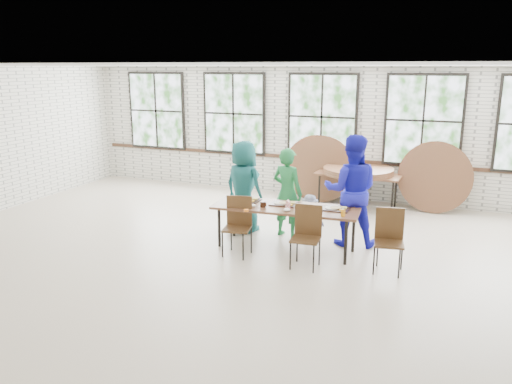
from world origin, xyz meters
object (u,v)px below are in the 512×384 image
storage_table (358,176)px  chair_near_left (238,221)px  dining_table (286,210)px  chair_near_right (307,231)px

storage_table → chair_near_left: bearing=-106.8°
dining_table → chair_near_left: 0.81m
chair_near_left → storage_table: bearing=59.4°
chair_near_left → chair_near_right: same height
chair_near_left → chair_near_right: size_ratio=1.00×
chair_near_left → storage_table: 3.76m
dining_table → chair_near_left: (-0.65, -0.47, -0.13)m
dining_table → chair_near_left: chair_near_left is taller
dining_table → chair_near_right: 0.77m
dining_table → chair_near_right: size_ratio=2.58×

